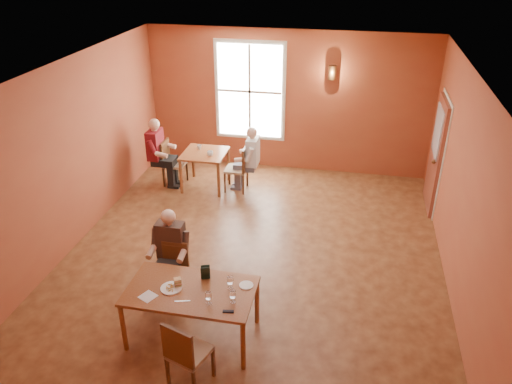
% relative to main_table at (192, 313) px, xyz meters
% --- Properties ---
extents(ground, '(6.00, 7.00, 0.01)m').
position_rel_main_table_xyz_m(ground, '(0.39, 1.97, -0.37)').
color(ground, brown).
rests_on(ground, ground).
extents(wall_back, '(6.00, 0.04, 3.00)m').
position_rel_main_table_xyz_m(wall_back, '(0.39, 5.47, 1.13)').
color(wall_back, brown).
rests_on(wall_back, ground).
extents(wall_front, '(6.00, 0.04, 3.00)m').
position_rel_main_table_xyz_m(wall_front, '(0.39, -1.53, 1.13)').
color(wall_front, brown).
rests_on(wall_front, ground).
extents(wall_left, '(0.04, 7.00, 3.00)m').
position_rel_main_table_xyz_m(wall_left, '(-2.61, 1.97, 1.13)').
color(wall_left, brown).
rests_on(wall_left, ground).
extents(wall_right, '(0.04, 7.00, 3.00)m').
position_rel_main_table_xyz_m(wall_right, '(3.39, 1.97, 1.13)').
color(wall_right, brown).
rests_on(wall_right, ground).
extents(ceiling, '(6.00, 7.00, 0.04)m').
position_rel_main_table_xyz_m(ceiling, '(0.39, 1.97, 2.63)').
color(ceiling, white).
rests_on(ceiling, wall_back).
extents(window, '(1.36, 0.10, 1.96)m').
position_rel_main_table_xyz_m(window, '(-0.41, 5.42, 1.33)').
color(window, white).
rests_on(window, wall_back).
extents(door, '(0.12, 1.04, 2.10)m').
position_rel_main_table_xyz_m(door, '(3.33, 4.27, 0.68)').
color(door, maroon).
rests_on(door, ground).
extents(wall_sconce, '(0.16, 0.16, 0.28)m').
position_rel_main_table_xyz_m(wall_sconce, '(1.29, 5.37, 1.83)').
color(wall_sconce, brown).
rests_on(wall_sconce, wall_back).
extents(main_table, '(1.60, 0.90, 0.75)m').
position_rel_main_table_xyz_m(main_table, '(0.00, 0.00, 0.00)').
color(main_table, brown).
rests_on(main_table, ground).
extents(chair_diner_main, '(0.38, 0.38, 0.86)m').
position_rel_main_table_xyz_m(chair_diner_main, '(-0.50, 0.65, 0.05)').
color(chair_diner_main, '#3D2210').
rests_on(chair_diner_main, ground).
extents(diner_main, '(0.51, 0.51, 1.28)m').
position_rel_main_table_xyz_m(diner_main, '(-0.50, 0.62, 0.26)').
color(diner_main, black).
rests_on(diner_main, ground).
extents(chair_empty, '(0.52, 0.52, 0.94)m').
position_rel_main_table_xyz_m(chair_empty, '(0.20, -0.72, 0.09)').
color(chair_empty, brown).
rests_on(chair_empty, ground).
extents(plate_food, '(0.35, 0.35, 0.03)m').
position_rel_main_table_xyz_m(plate_food, '(-0.24, -0.03, 0.39)').
color(plate_food, white).
rests_on(plate_food, main_table).
extents(sandwich, '(0.11, 0.11, 0.10)m').
position_rel_main_table_xyz_m(sandwich, '(-0.17, 0.03, 0.43)').
color(sandwich, tan).
rests_on(sandwich, main_table).
extents(goblet_a, '(0.09, 0.09, 0.19)m').
position_rel_main_table_xyz_m(goblet_a, '(0.48, 0.12, 0.47)').
color(goblet_a, white).
rests_on(goblet_a, main_table).
extents(goblet_b, '(0.10, 0.10, 0.19)m').
position_rel_main_table_xyz_m(goblet_b, '(0.57, -0.13, 0.47)').
color(goblet_b, white).
rests_on(goblet_b, main_table).
extents(goblet_c, '(0.08, 0.08, 0.19)m').
position_rel_main_table_xyz_m(goblet_c, '(0.30, -0.21, 0.47)').
color(goblet_c, white).
rests_on(goblet_c, main_table).
extents(menu_stand, '(0.13, 0.09, 0.19)m').
position_rel_main_table_xyz_m(menu_stand, '(0.12, 0.26, 0.47)').
color(menu_stand, black).
rests_on(menu_stand, main_table).
extents(knife, '(0.19, 0.07, 0.00)m').
position_rel_main_table_xyz_m(knife, '(-0.03, -0.23, 0.38)').
color(knife, silver).
rests_on(knife, main_table).
extents(napkin, '(0.24, 0.24, 0.01)m').
position_rel_main_table_xyz_m(napkin, '(-0.47, -0.23, 0.38)').
color(napkin, white).
rests_on(napkin, main_table).
extents(side_plate, '(0.22, 0.22, 0.01)m').
position_rel_main_table_xyz_m(side_plate, '(0.66, 0.21, 0.38)').
color(side_plate, silver).
rests_on(side_plate, main_table).
extents(sunglasses, '(0.13, 0.06, 0.02)m').
position_rel_main_table_xyz_m(sunglasses, '(0.56, -0.30, 0.38)').
color(sunglasses, black).
rests_on(sunglasses, main_table).
extents(second_table, '(0.86, 0.86, 0.76)m').
position_rel_main_table_xyz_m(second_table, '(-1.08, 4.18, 0.00)').
color(second_table, brown).
rests_on(second_table, ground).
extents(chair_diner_white, '(0.42, 0.42, 0.95)m').
position_rel_main_table_xyz_m(chair_diner_white, '(-0.43, 4.18, 0.10)').
color(chair_diner_white, '#572F17').
rests_on(chair_diner_white, ground).
extents(diner_white, '(0.51, 0.51, 1.29)m').
position_rel_main_table_xyz_m(diner_white, '(-0.40, 4.18, 0.27)').
color(diner_white, white).
rests_on(diner_white, ground).
extents(chair_diner_maroon, '(0.42, 0.42, 0.94)m').
position_rel_main_table_xyz_m(chair_diner_maroon, '(-1.73, 4.18, 0.10)').
color(chair_diner_maroon, '#533017').
rests_on(chair_diner_maroon, ground).
extents(diner_maroon, '(0.55, 0.55, 1.38)m').
position_rel_main_table_xyz_m(diner_maroon, '(-1.76, 4.18, 0.32)').
color(diner_maroon, maroon).
rests_on(diner_maroon, ground).
extents(cup_a, '(0.16, 0.16, 0.10)m').
position_rel_main_table_xyz_m(cup_a, '(-0.92, 4.05, 0.43)').
color(cup_a, white).
rests_on(cup_a, second_table).
extents(cup_b, '(0.12, 0.12, 0.09)m').
position_rel_main_table_xyz_m(cup_b, '(-1.24, 4.34, 0.43)').
color(cup_b, silver).
rests_on(cup_b, second_table).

